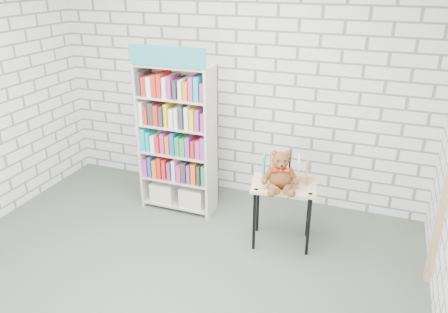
% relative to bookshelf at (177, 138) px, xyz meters
% --- Properties ---
extents(ground, '(4.50, 4.50, 0.00)m').
position_rel_bookshelf_xyz_m(ground, '(0.46, -1.36, -0.87)').
color(ground, '#485446').
rests_on(ground, ground).
extents(room_shell, '(4.52, 4.02, 2.81)m').
position_rel_bookshelf_xyz_m(room_shell, '(0.46, -1.36, 0.92)').
color(room_shell, silver).
rests_on(room_shell, ground).
extents(bookshelf, '(0.85, 0.33, 1.90)m').
position_rel_bookshelf_xyz_m(bookshelf, '(0.00, 0.00, 0.00)').
color(bookshelf, beige).
rests_on(bookshelf, ground).
extents(display_table, '(0.69, 0.54, 0.67)m').
position_rel_bookshelf_xyz_m(display_table, '(1.29, -0.30, -0.29)').
color(display_table, '#D5AB80').
rests_on(display_table, ground).
extents(table_books, '(0.46, 0.27, 0.26)m').
position_rel_bookshelf_xyz_m(table_books, '(1.27, -0.21, -0.07)').
color(table_books, '#29B39E').
rests_on(table_books, display_table).
extents(teddy_bear, '(0.35, 0.35, 0.38)m').
position_rel_bookshelf_xyz_m(teddy_bear, '(1.27, -0.41, -0.04)').
color(teddy_bear, brown).
rests_on(teddy_bear, display_table).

